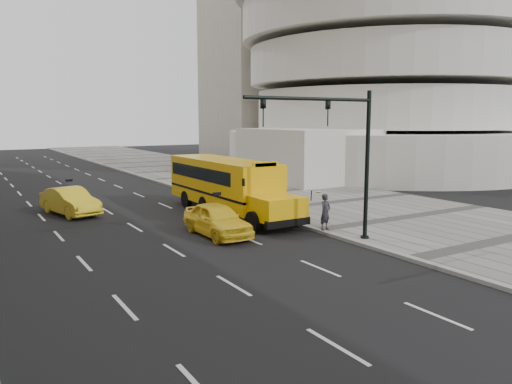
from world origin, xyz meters
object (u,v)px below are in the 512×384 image
school_bus (225,182)px  taxi_far (70,201)px  taxi_near (217,220)px  pedestrian (325,212)px  traffic_signal (342,147)px

school_bus → taxi_far: (-7.48, 4.10, -1.03)m
taxi_near → taxi_far: 9.83m
taxi_far → pedestrian: 14.16m
taxi_far → traffic_signal: (8.17, -12.95, 3.35)m
school_bus → pedestrian: (1.67, -6.70, -0.77)m
taxi_far → traffic_signal: size_ratio=0.70×
taxi_near → pedestrian: pedestrian is taller
pedestrian → traffic_signal: 3.90m
taxi_near → traffic_signal: traffic_signal is taller
traffic_signal → taxi_near: bearing=129.4°
school_bus → taxi_far: 8.59m
taxi_near → traffic_signal: size_ratio=0.68×
taxi_far → pedestrian: (9.15, -10.80, 0.25)m
school_bus → taxi_far: bearing=151.3°
taxi_near → pedestrian: bearing=-25.9°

